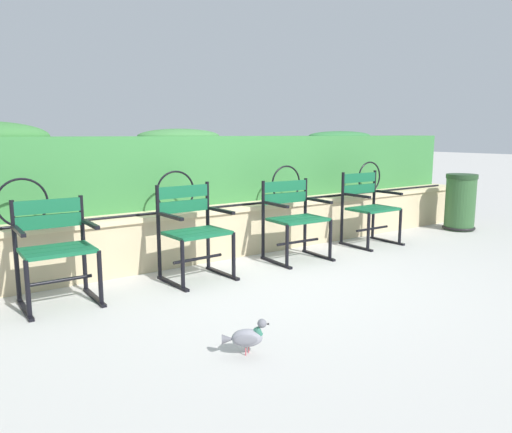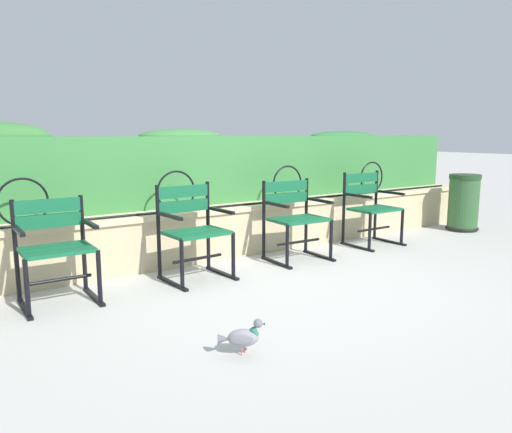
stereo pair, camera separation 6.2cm
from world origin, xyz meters
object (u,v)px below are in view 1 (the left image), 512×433
at_px(park_chair_rightmost, 368,206).
at_px(park_chair_centre_left, 193,229).
at_px(trash_bin, 460,203).
at_px(pigeon_near_chairs, 246,337).
at_px(park_chair_leftmost, 55,247).
at_px(park_chair_centre_right, 294,216).

bearing_deg(park_chair_rightmost, park_chair_centre_left, -178.33).
bearing_deg(trash_bin, pigeon_near_chairs, -161.41).
relative_size(park_chair_centre_left, pigeon_near_chairs, 3.29).
bearing_deg(park_chair_leftmost, park_chair_centre_right, 0.03).
relative_size(park_chair_rightmost, pigeon_near_chairs, 3.30).
bearing_deg(trash_bin, park_chair_leftmost, 179.18).
xyz_separation_m(park_chair_leftmost, park_chair_centre_right, (2.42, 0.00, 0.01)).
bearing_deg(park_chair_centre_right, trash_bin, -1.52).
bearing_deg(park_chair_centre_left, park_chair_leftmost, 179.10).
relative_size(park_chair_leftmost, trash_bin, 1.06).
bearing_deg(pigeon_near_chairs, park_chair_leftmost, 113.04).
bearing_deg(trash_bin, park_chair_centre_right, 178.48).
height_order(park_chair_leftmost, trash_bin, park_chair_leftmost).
bearing_deg(pigeon_near_chairs, park_chair_centre_left, 72.71).
relative_size(park_chair_rightmost, trash_bin, 1.12).
distance_m(park_chair_centre_right, park_chair_rightmost, 1.21).
xyz_separation_m(park_chair_centre_left, park_chair_centre_right, (1.22, 0.02, -0.00)).
relative_size(park_chair_centre_left, park_chair_rightmost, 1.00).
xyz_separation_m(park_chair_rightmost, pigeon_near_chairs, (-2.93, -1.70, -0.36)).
distance_m(park_chair_rightmost, trash_bin, 1.74).
xyz_separation_m(park_chair_leftmost, trash_bin, (5.36, -0.08, -0.08)).
height_order(pigeon_near_chairs, trash_bin, trash_bin).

